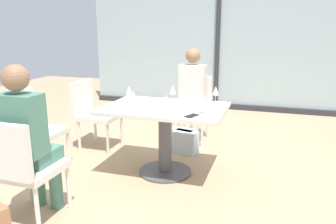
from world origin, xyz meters
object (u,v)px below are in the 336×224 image
object	(u,v)px
wine_glass_2	(166,100)
wine_glass_6	(209,95)
handbag_2	(186,142)
chair_near_window	(193,104)
person_near_window	(191,91)
chair_side_end	(32,125)
cell_phone_on_table	(192,116)
chair_front_left	(21,165)
dining_table_main	(165,124)
wine_glass_3	(216,91)
person_front_left	(28,135)
wine_glass_0	(133,96)
chair_far_left	(93,110)
wine_glass_4	(173,90)
coffee_cup	(152,107)
wine_glass_1	(203,100)
wine_glass_5	(129,91)
handbag_0	(183,139)

from	to	relation	value
wine_glass_2	wine_glass_6	bearing A→B (deg)	51.15
handbag_2	chair_near_window	bearing A→B (deg)	108.60
person_near_window	chair_side_end	bearing A→B (deg)	-134.04
wine_glass_2	cell_phone_on_table	world-z (taller)	wine_glass_2
chair_front_left	chair_side_end	distance (m)	1.12
person_near_window	dining_table_main	bearing A→B (deg)	-90.00
wine_glass_3	person_front_left	bearing A→B (deg)	-129.91
person_near_window	wine_glass_0	bearing A→B (deg)	-101.30
chair_far_left	wine_glass_4	world-z (taller)	wine_glass_4
wine_glass_6	coffee_cup	size ratio (longest dim) A/B	2.06
dining_table_main	wine_glass_1	world-z (taller)	wine_glass_1
coffee_cup	handbag_2	world-z (taller)	coffee_cup
chair_far_left	wine_glass_4	bearing A→B (deg)	-12.02
wine_glass_0	wine_glass_1	world-z (taller)	same
person_front_left	coffee_cup	distance (m)	1.14
wine_glass_3	person_near_window	bearing A→B (deg)	119.88
wine_glass_5	handbag_2	distance (m)	1.04
wine_glass_5	person_near_window	bearing A→B (deg)	68.63
cell_phone_on_table	dining_table_main	bearing A→B (deg)	162.83
chair_front_left	coffee_cup	bearing A→B (deg)	55.12
chair_near_window	chair_side_end	world-z (taller)	same
coffee_cup	wine_glass_4	bearing A→B (deg)	82.40
cell_phone_on_table	wine_glass_2	bearing A→B (deg)	-156.72
person_front_left	handbag_2	distance (m)	2.02
wine_glass_2	chair_side_end	bearing A→B (deg)	-178.62
wine_glass_5	coffee_cup	world-z (taller)	wine_glass_5
chair_near_window	person_front_left	bearing A→B (deg)	-107.74
dining_table_main	handbag_2	bearing A→B (deg)	84.63
cell_phone_on_table	wine_glass_3	bearing A→B (deg)	101.36
dining_table_main	person_front_left	world-z (taller)	person_front_left
wine_glass_3	wine_glass_5	size ratio (longest dim) A/B	1.00
coffee_cup	wine_glass_1	bearing A→B (deg)	8.85
dining_table_main	wine_glass_0	world-z (taller)	wine_glass_0
wine_glass_3	wine_glass_6	xyz separation A→B (m)	(-0.03, -0.21, 0.00)
person_front_left	wine_glass_4	distance (m)	1.58
dining_table_main	wine_glass_0	distance (m)	0.46
wine_glass_1	wine_glass_4	world-z (taller)	same
wine_glass_2	coffee_cup	bearing A→B (deg)	162.29
wine_glass_0	handbag_2	bearing A→B (deg)	68.57
chair_near_window	handbag_2	distance (m)	0.71
person_near_window	wine_glass_6	bearing A→B (deg)	-66.85
chair_far_left	wine_glass_1	world-z (taller)	wine_glass_1
wine_glass_0	wine_glass_5	distance (m)	0.29
chair_side_end	wine_glass_1	world-z (taller)	wine_glass_1
wine_glass_1	cell_phone_on_table	distance (m)	0.19
person_near_window	chair_front_left	bearing A→B (deg)	-107.74
person_front_left	wine_glass_2	world-z (taller)	person_front_left
wine_glass_1	handbag_0	size ratio (longest dim) A/B	0.62
wine_glass_5	wine_glass_0	bearing A→B (deg)	-57.33
wine_glass_4	cell_phone_on_table	size ratio (longest dim) A/B	1.28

